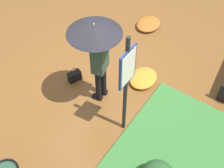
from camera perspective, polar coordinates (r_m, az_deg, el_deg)
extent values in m
plane|color=brown|center=(6.49, -2.60, -0.39)|extent=(18.00, 18.00, 0.00)
cylinder|color=black|center=(6.01, -1.69, 0.70)|extent=(0.12, 0.12, 0.86)
cylinder|color=black|center=(5.92, -2.71, -0.37)|extent=(0.12, 0.12, 0.86)
cube|color=black|center=(6.33, -1.91, -1.50)|extent=(0.16, 0.24, 0.08)
cube|color=black|center=(6.24, -2.88, -2.55)|extent=(0.16, 0.24, 0.08)
cube|color=#334738|center=(5.43, -2.43, 5.39)|extent=(0.43, 0.33, 0.64)
sphere|color=#8C664C|center=(5.12, -2.59, 9.13)|extent=(0.20, 0.20, 0.20)
ellipsoid|color=black|center=(5.10, -2.61, 9.39)|extent=(0.20, 0.20, 0.15)
cylinder|color=#334738|center=(5.42, -1.35, 8.39)|extent=(0.18, 0.13, 0.18)
cylinder|color=#334738|center=(5.35, -1.71, 8.94)|extent=(0.24, 0.11, 0.33)
cube|color=black|center=(5.20, -2.17, 9.56)|extent=(0.07, 0.03, 0.14)
cylinder|color=#334738|center=(5.17, -3.54, 6.28)|extent=(0.11, 0.10, 0.09)
cylinder|color=#334738|center=(5.11, -3.40, 7.07)|extent=(0.10, 0.09, 0.23)
cylinder|color=#A5A5AD|center=(4.91, -3.46, 9.83)|extent=(0.02, 0.02, 0.41)
cone|color=black|center=(4.85, -3.52, 10.70)|extent=(0.96, 0.96, 0.16)
sphere|color=#A5A5AD|center=(4.78, -3.58, 11.74)|extent=(0.02, 0.02, 0.02)
cylinder|color=black|center=(4.91, 2.67, -1.12)|extent=(0.07, 0.07, 2.30)
cube|color=navy|center=(4.50, 3.08, 3.29)|extent=(0.44, 0.04, 0.70)
cube|color=silver|center=(4.50, 3.28, 3.20)|extent=(0.38, 0.01, 0.64)
cube|color=black|center=(6.57, -7.40, 1.53)|extent=(0.33, 0.24, 0.24)
torus|color=black|center=(6.45, -7.53, 2.50)|extent=(0.17, 0.08, 0.18)
ellipsoid|color=#A86023|center=(8.06, 7.18, 11.67)|extent=(0.75, 0.60, 0.17)
ellipsoid|color=#C68428|center=(6.57, 6.17, 1.19)|extent=(0.72, 0.58, 0.16)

